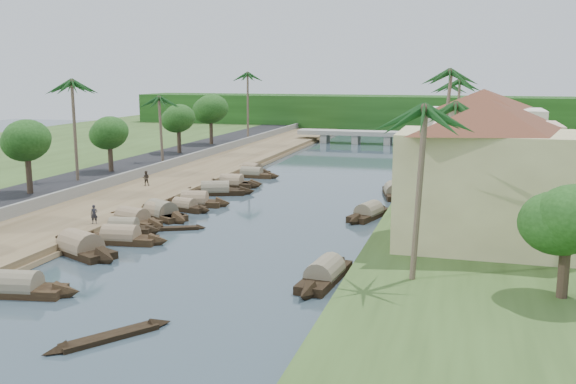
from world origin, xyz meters
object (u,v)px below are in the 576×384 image
(sampan_1, at_px, (80,248))
(person_near, at_px, (94,214))
(bridge, at_px, (372,135))
(sampan_0, at_px, (16,288))
(building_near, at_px, (486,173))

(sampan_1, relative_size, person_near, 5.65)
(sampan_1, height_order, person_near, person_near)
(bridge, xyz_separation_m, sampan_1, (-9.48, -79.99, -1.30))
(sampan_0, bearing_deg, building_near, 19.06)
(bridge, height_order, person_near, bridge)
(building_near, distance_m, sampan_1, 29.70)
(bridge, bearing_deg, sampan_1, -96.76)
(person_near, bearing_deg, bridge, 59.44)
(sampan_1, xyz_separation_m, person_near, (-2.54, 5.89, 1.16))
(bridge, xyz_separation_m, building_near, (18.99, -74.00, 4.66))
(sampan_1, bearing_deg, person_near, 138.77)
(person_near, bearing_deg, building_near, -21.16)
(sampan_0, relative_size, person_near, 5.35)
(sampan_0, bearing_deg, bridge, 75.17)
(bridge, relative_size, building_near, 1.89)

